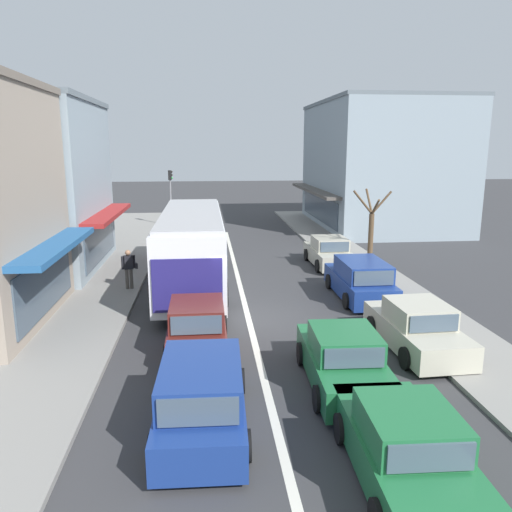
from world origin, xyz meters
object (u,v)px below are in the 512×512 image
object	(u,v)px
parked_wagon_kerb_second	(360,280)
parked_sedan_kerb_third	(329,253)
pedestrian_with_handbag_near	(129,267)
sedan_queue_gap_filler	(406,449)
street_tree_right	(371,234)
sedan_behind_bus_near	(343,360)
wagon_queue_far_back	(202,395)
hatchback_behind_bus_mid	(197,327)
parked_sedan_kerb_front	(416,328)
traffic_light_downstreet	(171,189)
city_bus	(192,243)

from	to	relation	value
parked_wagon_kerb_second	parked_sedan_kerb_third	size ratio (longest dim) A/B	1.07
parked_sedan_kerb_third	pedestrian_with_handbag_near	bearing A→B (deg)	-158.43
sedan_queue_gap_filler	parked_wagon_kerb_second	distance (m)	11.17
parked_sedan_kerb_third	pedestrian_with_handbag_near	xyz separation A→B (m)	(-9.32, -3.68, 0.40)
sedan_queue_gap_filler	street_tree_right	distance (m)	15.32
sedan_behind_bus_near	pedestrian_with_handbag_near	distance (m)	11.09
wagon_queue_far_back	sedan_behind_bus_near	world-z (taller)	wagon_queue_far_back
wagon_queue_far_back	hatchback_behind_bus_mid	world-z (taller)	wagon_queue_far_back
wagon_queue_far_back	parked_sedan_kerb_front	world-z (taller)	wagon_queue_far_back
parked_wagon_kerb_second	traffic_light_downstreet	bearing A→B (deg)	114.87
city_bus	wagon_queue_far_back	xyz separation A→B (m)	(0.44, -11.12, -1.14)
parked_sedan_kerb_third	sedan_behind_bus_near	bearing A→B (deg)	-102.40
sedan_queue_gap_filler	parked_sedan_kerb_third	bearing A→B (deg)	80.71
pedestrian_with_handbag_near	traffic_light_downstreet	bearing A→B (deg)	87.64
wagon_queue_far_back	pedestrian_with_handbag_near	size ratio (longest dim) A/B	2.79
sedan_queue_gap_filler	parked_wagon_kerb_second	size ratio (longest dim) A/B	0.94
sedan_queue_gap_filler	traffic_light_downstreet	distance (m)	29.93
hatchback_behind_bus_mid	street_tree_right	distance (m)	11.59
parked_sedan_kerb_front	traffic_light_downstreet	xyz separation A→B (m)	(-8.62, 23.50, 2.19)
wagon_queue_far_back	sedan_behind_bus_near	distance (m)	3.86
wagon_queue_far_back	sedan_behind_bus_near	size ratio (longest dim) A/B	1.07
sedan_queue_gap_filler	sedan_behind_bus_near	xyz separation A→B (m)	(-0.10, 3.76, 0.00)
wagon_queue_far_back	parked_wagon_kerb_second	world-z (taller)	same
city_bus	traffic_light_downstreet	world-z (taller)	traffic_light_downstreet
wagon_queue_far_back	pedestrian_with_handbag_near	xyz separation A→B (m)	(-3.02, 10.53, 0.32)
hatchback_behind_bus_mid	parked_sedan_kerb_third	xyz separation A→B (m)	(6.45, 10.05, -0.05)
sedan_queue_gap_filler	street_tree_right	size ratio (longest dim) A/B	1.08
parked_sedan_kerb_third	city_bus	bearing A→B (deg)	-155.35
parked_sedan_kerb_third	pedestrian_with_handbag_near	world-z (taller)	pedestrian_with_handbag_near
city_bus	sedan_queue_gap_filler	bearing A→B (deg)	-73.04
pedestrian_with_handbag_near	parked_wagon_kerb_second	bearing A→B (deg)	-11.30
city_bus	pedestrian_with_handbag_near	distance (m)	2.77
sedan_queue_gap_filler	hatchback_behind_bus_mid	size ratio (longest dim) A/B	1.15
sedan_behind_bus_near	street_tree_right	distance (m)	11.80
wagon_queue_far_back	parked_sedan_kerb_front	xyz separation A→B (m)	(6.28, 3.58, -0.08)
hatchback_behind_bus_mid	pedestrian_with_handbag_near	size ratio (longest dim) A/B	2.27
sedan_queue_gap_filler	parked_sedan_kerb_front	world-z (taller)	same
parked_sedan_kerb_front	sedan_queue_gap_filler	bearing A→B (deg)	-114.88
city_bus	sedan_behind_bus_near	distance (m)	10.40
city_bus	wagon_queue_far_back	bearing A→B (deg)	-87.72
sedan_behind_bus_near	parked_wagon_kerb_second	world-z (taller)	parked_wagon_kerb_second
traffic_light_downstreet	parked_sedan_kerb_front	bearing A→B (deg)	-69.85
parked_sedan_kerb_front	hatchback_behind_bus_mid	bearing A→B (deg)	174.79
city_bus	wagon_queue_far_back	size ratio (longest dim) A/B	2.39
wagon_queue_far_back	sedan_behind_bus_near	bearing A→B (deg)	24.23
hatchback_behind_bus_mid	pedestrian_with_handbag_near	bearing A→B (deg)	114.24
parked_wagon_kerb_second	sedan_behind_bus_near	bearing A→B (deg)	-110.51
hatchback_behind_bus_mid	sedan_behind_bus_near	world-z (taller)	hatchback_behind_bus_mid
city_bus	parked_sedan_kerb_front	xyz separation A→B (m)	(6.73, -7.55, -1.22)
parked_sedan_kerb_front	city_bus	bearing A→B (deg)	131.71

